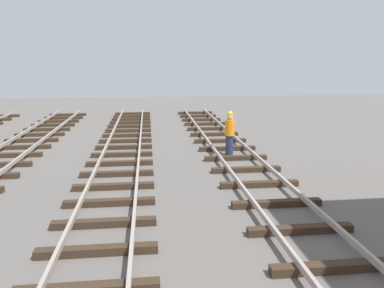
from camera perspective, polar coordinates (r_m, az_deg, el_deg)
The scene contains 1 object.
track_worker_foreground at distance 15.91m, azimuth 5.64°, elevation 1.57°, with size 0.40×0.40×1.87m.
Camera 1 is at (-2.07, -1.24, 3.95)m, focal length 35.68 mm.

